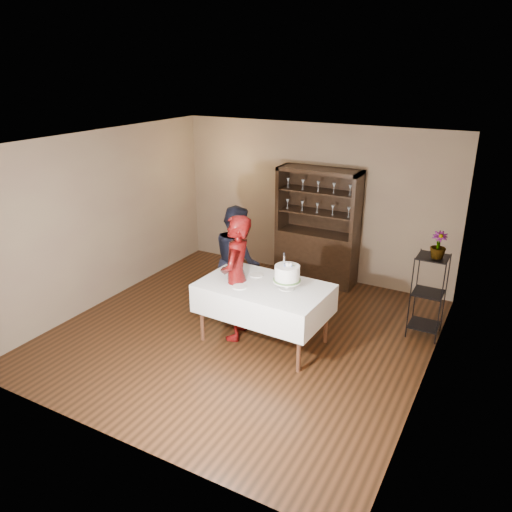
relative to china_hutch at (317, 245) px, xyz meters
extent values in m
plane|color=black|center=(-0.20, -2.25, -0.66)|extent=(5.00, 5.00, 0.00)
plane|color=silver|center=(-0.20, -2.25, 2.04)|extent=(5.00, 5.00, 0.00)
cube|color=brown|center=(-0.20, 0.25, 0.69)|extent=(5.00, 0.02, 2.70)
cube|color=brown|center=(-2.70, -2.25, 0.69)|extent=(0.02, 5.00, 2.70)
cube|color=brown|center=(2.30, -2.25, 0.69)|extent=(0.02, 5.00, 2.70)
cube|color=black|center=(0.00, -0.01, -0.21)|extent=(1.40, 0.48, 0.90)
cube|color=black|center=(0.00, 0.21, 0.79)|extent=(1.40, 0.03, 1.10)
cube|color=black|center=(0.00, -0.01, 1.31)|extent=(1.40, 0.48, 0.06)
cube|color=black|center=(0.00, -0.01, 0.59)|extent=(1.28, 0.42, 0.02)
cube|color=black|center=(0.00, -0.01, 0.96)|extent=(1.28, 0.42, 0.02)
cylinder|color=black|center=(1.88, -1.25, -0.06)|extent=(0.02, 0.02, 1.20)
cylinder|color=black|center=(2.28, -1.25, -0.06)|extent=(0.02, 0.02, 1.20)
cylinder|color=black|center=(1.88, -0.85, -0.06)|extent=(0.02, 0.02, 1.20)
cylinder|color=black|center=(2.28, -0.85, -0.06)|extent=(0.02, 0.02, 1.20)
cube|color=black|center=(2.08, -1.05, -0.51)|extent=(0.40, 0.40, 0.02)
cube|color=black|center=(2.08, -1.05, -0.01)|extent=(0.40, 0.40, 0.01)
cube|color=black|center=(2.08, -1.05, 0.52)|extent=(0.40, 0.40, 0.02)
cube|color=silver|center=(0.17, -2.31, -0.01)|extent=(1.75, 1.12, 0.40)
cylinder|color=#4D2C1C|center=(-0.59, -2.69, -0.26)|extent=(0.06, 0.06, 0.81)
cylinder|color=#4D2C1C|center=(0.90, -2.75, -0.26)|extent=(0.06, 0.06, 0.81)
cylinder|color=#4D2C1C|center=(-0.55, -1.86, -0.26)|extent=(0.06, 0.06, 0.81)
cylinder|color=#4D2C1C|center=(0.93, -1.93, -0.26)|extent=(0.06, 0.06, 0.81)
imported|color=#330404|center=(-0.24, -2.34, 0.22)|extent=(0.57, 0.73, 1.77)
imported|color=black|center=(-0.63, -1.64, 0.17)|extent=(1.02, 1.02, 1.68)
cylinder|color=silver|center=(0.49, -2.27, 0.20)|extent=(0.20, 0.20, 0.01)
cylinder|color=silver|center=(0.49, -2.27, 0.24)|extent=(0.05, 0.05, 0.10)
cylinder|color=silver|center=(0.49, -2.27, 0.30)|extent=(0.37, 0.37, 0.02)
cylinder|color=#4A7437|center=(0.49, -2.27, 0.32)|extent=(0.36, 0.36, 0.02)
cylinder|color=white|center=(0.49, -2.27, 0.41)|extent=(0.40, 0.40, 0.20)
sphere|color=#576ABC|center=(0.52, -2.27, 0.52)|extent=(0.02, 0.02, 0.02)
cube|color=white|center=(0.45, -2.29, 0.58)|extent=(0.02, 0.02, 0.14)
cube|color=black|center=(0.45, -2.29, 0.67)|extent=(0.03, 0.03, 0.05)
cylinder|color=silver|center=(-0.07, -2.52, 0.20)|extent=(0.24, 0.24, 0.01)
cylinder|color=silver|center=(-0.06, -2.08, 0.20)|extent=(0.21, 0.21, 0.01)
imported|color=#4A7437|center=(2.13, -1.09, 0.71)|extent=(0.23, 0.23, 0.37)
camera|label=1|loc=(2.97, -7.67, 2.94)|focal=35.00mm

